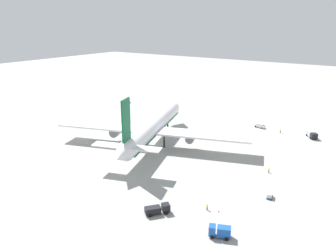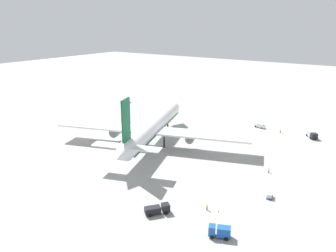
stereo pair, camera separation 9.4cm
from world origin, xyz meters
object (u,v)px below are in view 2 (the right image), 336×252
(ground_worker_0, at_px, (280,131))
(service_van, at_px, (260,125))
(airliner, at_px, (152,127))
(service_truck_0, at_px, (220,231))
(service_truck_2, at_px, (312,134))
(baggage_cart_1, at_px, (270,195))
(service_truck_1, at_px, (157,209))
(baggage_cart_0, at_px, (128,102))
(traffic_cone_0, at_px, (125,111))
(traffic_cone_1, at_px, (219,211))
(ground_worker_2, at_px, (269,170))
(ground_worker_1, at_px, (207,207))

(ground_worker_0, bearing_deg, service_van, 76.52)
(airliner, distance_m, service_van, 53.35)
(airliner, distance_m, service_truck_0, 62.26)
(service_truck_2, height_order, baggage_cart_1, service_truck_2)
(ground_worker_0, bearing_deg, service_truck_0, -172.55)
(service_truck_0, relative_size, service_truck_1, 0.85)
(airliner, height_order, service_truck_1, airliner)
(baggage_cart_0, bearing_deg, service_truck_1, -135.93)
(traffic_cone_0, xyz_separation_m, traffic_cone_1, (-61.66, -85.31, 0.00))
(service_truck_2, bearing_deg, ground_worker_2, 175.24)
(airliner, bearing_deg, service_truck_0, -129.15)
(airliner, distance_m, baggage_cart_0, 73.64)
(airliner, xyz_separation_m, ground_worker_2, (0.38, -46.29, -6.42))
(service_van, height_order, traffic_cone_0, service_van)
(ground_worker_0, distance_m, traffic_cone_0, 80.16)
(service_truck_1, height_order, ground_worker_0, service_truck_1)
(ground_worker_1, relative_size, traffic_cone_0, 3.16)
(ground_worker_0, bearing_deg, service_truck_2, -84.30)
(traffic_cone_0, bearing_deg, traffic_cone_1, -125.86)
(service_truck_0, distance_m, service_truck_1, 17.31)
(airliner, xyz_separation_m, service_truck_0, (-39.14, -48.08, -5.75))
(service_van, distance_m, ground_worker_0, 10.33)
(airliner, bearing_deg, ground_worker_0, -40.96)
(service_truck_0, xyz_separation_m, ground_worker_2, (39.52, 1.79, -0.66))
(ground_worker_2, bearing_deg, service_van, 22.87)
(baggage_cart_1, bearing_deg, traffic_cone_0, 63.29)
(baggage_cart_0, height_order, ground_worker_2, ground_worker_2)
(service_truck_0, distance_m, traffic_cone_1, 10.62)
(service_truck_0, height_order, service_van, service_truck_0)
(airliner, relative_size, service_truck_2, 11.31)
(service_van, distance_m, traffic_cone_1, 76.86)
(service_truck_2, xyz_separation_m, baggage_cart_1, (-59.53, -1.73, -0.70))
(service_truck_1, xyz_separation_m, baggage_cart_1, (23.90, -20.90, -0.50))
(airliner, bearing_deg, traffic_cone_1, -124.53)
(ground_worker_0, xyz_separation_m, traffic_cone_1, (-72.78, -5.92, -0.58))
(traffic_cone_0, distance_m, traffic_cone_1, 105.26)
(traffic_cone_0, bearing_deg, ground_worker_2, -109.63)
(ground_worker_1, height_order, ground_worker_2, ground_worker_1)
(baggage_cart_1, distance_m, traffic_cone_0, 104.92)
(baggage_cart_1, bearing_deg, airliner, 73.55)
(service_van, bearing_deg, ground_worker_2, -157.13)
(traffic_cone_1, bearing_deg, service_van, 11.98)
(ground_worker_1, relative_size, traffic_cone_1, 3.16)
(service_truck_0, xyz_separation_m, baggage_cart_0, (88.14, 102.66, -0.77))
(airliner, relative_size, ground_worker_2, 44.33)
(service_truck_0, bearing_deg, service_truck_1, 90.06)
(ground_worker_0, xyz_separation_m, ground_worker_1, (-73.60, -3.01, 0.03))
(service_truck_1, distance_m, traffic_cone_1, 15.66)
(traffic_cone_0, bearing_deg, baggage_cart_0, 36.22)
(service_truck_1, height_order, service_van, service_truck_1)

